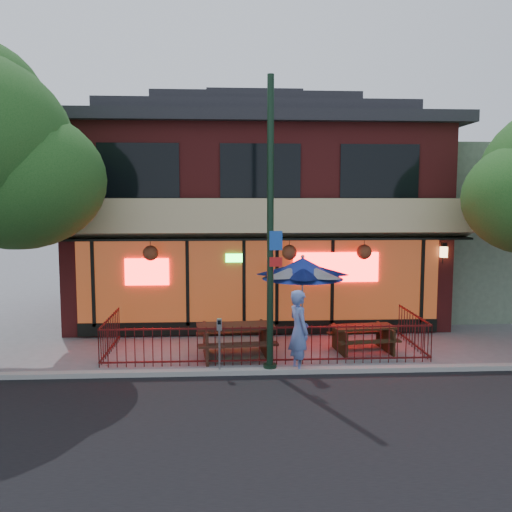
{
  "coord_description": "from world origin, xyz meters",
  "views": [
    {
      "loc": [
        -1.05,
        -13.06,
        4.16
      ],
      "look_at": [
        -0.2,
        2.0,
        2.57
      ],
      "focal_mm": 38.0,
      "sensor_mm": 36.0,
      "label": 1
    }
  ],
  "objects": [
    {
      "name": "street_light",
      "position": [
        0.0,
        -0.4,
        3.15
      ],
      "size": [
        0.43,
        0.32,
        7.0
      ],
      "color": "black",
      "rests_on": "ground"
    },
    {
      "name": "restaurant_building",
      "position": [
        0.0,
        7.11,
        4.13
      ],
      "size": [
        12.96,
        9.49,
        8.05
      ],
      "color": "maroon",
      "rests_on": "ground"
    },
    {
      "name": "patio_umbrella",
      "position": [
        1.11,
        1.93,
        2.22
      ],
      "size": [
        2.28,
        2.28,
        2.61
      ],
      "color": "gray",
      "rests_on": "ground"
    },
    {
      "name": "ground",
      "position": [
        0.0,
        0.0,
        0.0
      ],
      "size": [
        80.0,
        80.0,
        0.0
      ],
      "primitive_type": "plane",
      "color": "gray",
      "rests_on": "ground"
    },
    {
      "name": "parking_meter_near",
      "position": [
        -1.21,
        -0.48,
        0.91
      ],
      "size": [
        0.12,
        0.11,
        1.35
      ],
      "color": "gray",
      "rests_on": "ground"
    },
    {
      "name": "asphalt_street",
      "position": [
        0.0,
        -6.0,
        0.0
      ],
      "size": [
        80.0,
        11.0,
        0.0
      ],
      "primitive_type": "cube",
      "color": "black",
      "rests_on": "ground"
    },
    {
      "name": "neighbor_building",
      "position": [
        9.0,
        7.7,
        3.0
      ],
      "size": [
        6.0,
        7.0,
        6.0
      ],
      "primitive_type": "cube",
      "color": "gray",
      "rests_on": "ground"
    },
    {
      "name": "pedestrian",
      "position": [
        0.7,
        -0.35,
        1.0
      ],
      "size": [
        0.67,
        0.84,
        2.0
      ],
      "primitive_type": "imported",
      "rotation": [
        0.0,
        0.0,
        1.87
      ],
      "color": "#5E76BC",
      "rests_on": "ground"
    },
    {
      "name": "curb",
      "position": [
        0.0,
        -0.5,
        0.06
      ],
      "size": [
        80.0,
        0.25,
        0.12
      ],
      "primitive_type": "cube",
      "color": "#999993",
      "rests_on": "ground"
    },
    {
      "name": "picnic_table_right",
      "position": [
        2.68,
        1.22,
        0.47
      ],
      "size": [
        1.81,
        1.47,
        0.72
      ],
      "color": "#312211",
      "rests_on": "ground"
    },
    {
      "name": "patio_fence",
      "position": [
        0.0,
        0.5,
        0.63
      ],
      "size": [
        8.44,
        2.62,
        1.0
      ],
      "color": "#4C1010",
      "rests_on": "ground"
    },
    {
      "name": "picnic_table_left",
      "position": [
        -0.8,
        0.92,
        0.57
      ],
      "size": [
        2.16,
        1.73,
        0.87
      ],
      "color": "#3E2116",
      "rests_on": "ground"
    }
  ]
}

